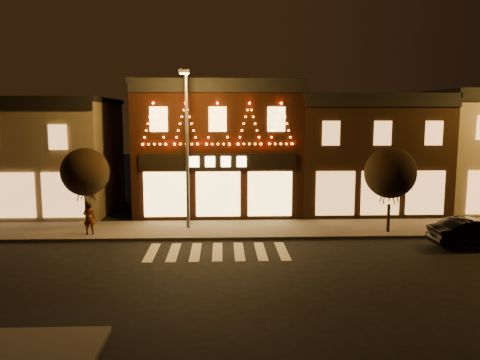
{
  "coord_description": "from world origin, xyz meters",
  "views": [
    {
      "loc": [
        0.24,
        -17.28,
        6.24
      ],
      "look_at": [
        1.04,
        4.0,
        3.33
      ],
      "focal_mm": 35.7,
      "sensor_mm": 36.0,
      "label": 1
    }
  ],
  "objects": [
    {
      "name": "dark_sedan",
      "position": [
        12.22,
        4.4,
        0.69
      ],
      "size": [
        4.24,
        1.71,
        1.37
      ],
      "primitive_type": "imported",
      "rotation": [
        0.0,
        0.0,
        1.63
      ],
      "color": "black",
      "rests_on": "ground"
    },
    {
      "name": "building_right_a",
      "position": [
        9.5,
        13.99,
        3.76
      ],
      "size": [
        9.2,
        8.28,
        7.5
      ],
      "color": "#362112",
      "rests_on": "ground"
    },
    {
      "name": "building_pulp",
      "position": [
        0.0,
        13.98,
        4.16
      ],
      "size": [
        10.2,
        8.34,
        8.3
      ],
      "color": "black",
      "rests_on": "ground"
    },
    {
      "name": "tree_right",
      "position": [
        8.95,
        6.92,
        3.26
      ],
      "size": [
        2.66,
        2.66,
        4.45
      ],
      "rotation": [
        0.0,
        0.0,
        0.23
      ],
      "color": "black",
      "rests_on": "sidewalk_far"
    },
    {
      "name": "building_left",
      "position": [
        -13.0,
        13.99,
        3.66
      ],
      "size": [
        12.2,
        8.28,
        7.3
      ],
      "color": "#776D54",
      "rests_on": "ground"
    },
    {
      "name": "tree_left",
      "position": [
        -7.16,
        8.56,
        3.18
      ],
      "size": [
        2.59,
        2.59,
        4.33
      ],
      "rotation": [
        0.0,
        0.0,
        0.16
      ],
      "color": "black",
      "rests_on": "sidewalk_far"
    },
    {
      "name": "sidewalk_far",
      "position": [
        2.0,
        8.0,
        0.07
      ],
      "size": [
        44.0,
        4.0,
        0.15
      ],
      "primitive_type": "cube",
      "color": "#47423D",
      "rests_on": "ground"
    },
    {
      "name": "pedestrian",
      "position": [
        -6.6,
        6.95,
        0.97
      ],
      "size": [
        0.62,
        0.43,
        1.64
      ],
      "primitive_type": "imported",
      "rotation": [
        0.0,
        0.0,
        3.2
      ],
      "color": "gray",
      "rests_on": "sidewalk_far"
    },
    {
      "name": "streetlamp_mid",
      "position": [
        -1.62,
        7.96,
        5.06
      ],
      "size": [
        0.53,
        1.91,
        8.36
      ],
      "rotation": [
        0.0,
        0.0,
        -0.02
      ],
      "color": "#59595E",
      "rests_on": "sidewalk_far"
    },
    {
      "name": "ground",
      "position": [
        0.0,
        0.0,
        0.0
      ],
      "size": [
        120.0,
        120.0,
        0.0
      ],
      "primitive_type": "plane",
      "color": "black",
      "rests_on": "ground"
    }
  ]
}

